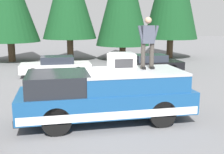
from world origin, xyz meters
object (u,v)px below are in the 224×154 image
object	(u,v)px
compressor_unit	(122,61)
parked_car_white	(56,66)
pickup_truck	(106,95)
person_on_truck_bed	(148,42)
parked_car_black	(149,64)

from	to	relation	value
compressor_unit	parked_car_white	bearing A→B (deg)	14.35
pickup_truck	person_on_truck_bed	world-z (taller)	person_on_truck_bed
compressor_unit	person_on_truck_bed	size ratio (longest dim) A/B	0.50
person_on_truck_bed	parked_car_white	xyz separation A→B (m)	(7.97, 2.95, -1.97)
compressor_unit	parked_car_white	world-z (taller)	compressor_unit
parked_car_black	parked_car_white	bearing A→B (deg)	86.42
pickup_truck	parked_car_black	world-z (taller)	pickup_truck
pickup_truck	person_on_truck_bed	bearing A→B (deg)	-82.49
pickup_truck	compressor_unit	world-z (taller)	compressor_unit
pickup_truck	compressor_unit	xyz separation A→B (m)	(0.13, -0.53, 1.05)
pickup_truck	person_on_truck_bed	xyz separation A→B (m)	(0.19, -1.43, 1.68)
person_on_truck_bed	parked_car_black	size ratio (longest dim) A/B	0.41
parked_car_black	pickup_truck	bearing A→B (deg)	151.96
person_on_truck_bed	parked_car_black	bearing A→B (deg)	-19.73
parked_car_black	parked_car_white	distance (m)	5.69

